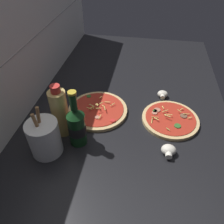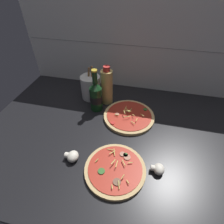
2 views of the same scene
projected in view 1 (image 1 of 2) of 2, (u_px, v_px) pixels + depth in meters
counter_slab at (130, 105)px, 106.65cm from camera, size 160.00×90.00×2.50cm
tile_backsplash at (28, 41)px, 93.73cm from camera, size 160.00×1.13×60.00cm
pizza_near at (170, 119)px, 95.80cm from camera, size 24.68×24.68×3.76cm
pizza_far at (98, 110)px, 100.44cm from camera, size 27.18×27.18×4.91cm
beer_bottle at (77, 126)px, 81.55cm from camera, size 6.86×6.86×24.31cm
oil_bottle at (60, 112)px, 84.49cm from camera, size 6.62×6.62×22.97cm
mushroom_left at (163, 94)px, 108.11cm from camera, size 5.30×5.05×3.53cm
mushroom_right at (169, 150)px, 81.30cm from camera, size 5.83×5.55×3.89cm
utensil_crock at (45, 138)px, 79.17cm from camera, size 11.55×11.55×20.36cm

